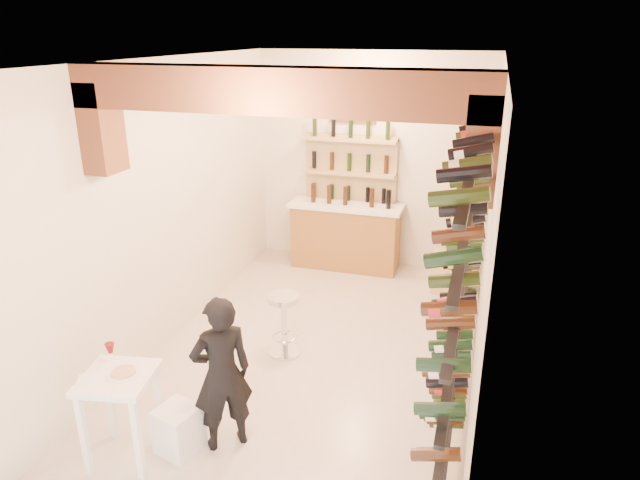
# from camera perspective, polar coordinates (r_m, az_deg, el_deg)

# --- Properties ---
(ground) EXTENTS (6.00, 6.00, 0.00)m
(ground) POSITION_cam_1_polar(r_m,az_deg,el_deg) (6.54, -0.78, -11.63)
(ground) COLOR beige
(ground) RESTS_ON ground
(room_shell) EXTENTS (3.52, 6.02, 3.21)m
(room_shell) POSITION_cam_1_polar(r_m,az_deg,el_deg) (5.44, -1.72, 7.44)
(room_shell) COLOR silver
(room_shell) RESTS_ON ground
(wine_rack) EXTENTS (0.32, 5.70, 2.56)m
(wine_rack) POSITION_cam_1_polar(r_m,az_deg,el_deg) (5.62, 14.20, -0.22)
(wine_rack) COLOR black
(wine_rack) RESTS_ON ground
(back_counter) EXTENTS (1.70, 0.62, 1.29)m
(back_counter) POSITION_cam_1_polar(r_m,az_deg,el_deg) (8.69, 2.58, 0.62)
(back_counter) COLOR olive
(back_counter) RESTS_ON ground
(back_shelving) EXTENTS (1.40, 0.31, 2.73)m
(back_shelving) POSITION_cam_1_polar(r_m,az_deg,el_deg) (8.72, 3.04, 5.07)
(back_shelving) COLOR tan
(back_shelving) RESTS_ON ground
(tasting_table) EXTENTS (0.65, 0.65, 0.99)m
(tasting_table) POSITION_cam_1_polar(r_m,az_deg,el_deg) (5.13, -19.53, -14.01)
(tasting_table) COLOR white
(tasting_table) RESTS_ON ground
(white_stool) EXTENTS (0.41, 0.41, 0.42)m
(white_stool) POSITION_cam_1_polar(r_m,az_deg,el_deg) (5.34, -14.01, -17.96)
(white_stool) COLOR white
(white_stool) RESTS_ON ground
(person) EXTENTS (0.62, 0.61, 1.44)m
(person) POSITION_cam_1_polar(r_m,az_deg,el_deg) (5.02, -9.84, -13.11)
(person) COLOR black
(person) RESTS_ON ground
(chrome_barstool) EXTENTS (0.37, 0.37, 0.72)m
(chrome_barstool) POSITION_cam_1_polar(r_m,az_deg,el_deg) (6.41, -3.64, -8.04)
(chrome_barstool) COLOR silver
(chrome_barstool) RESTS_ON ground
(crate_lower) EXTENTS (0.48, 0.33, 0.28)m
(crate_lower) POSITION_cam_1_polar(r_m,az_deg,el_deg) (8.20, 12.79, -4.08)
(crate_lower) COLOR #D3BC74
(crate_lower) RESTS_ON ground
(crate_upper) EXTENTS (0.48, 0.34, 0.28)m
(crate_upper) POSITION_cam_1_polar(r_m,az_deg,el_deg) (8.09, 12.94, -2.27)
(crate_upper) COLOR #D3BC74
(crate_upper) RESTS_ON crate_lower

